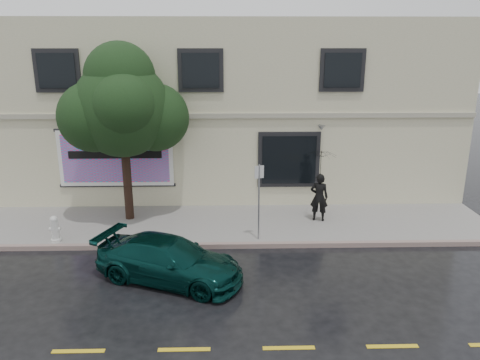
{
  "coord_description": "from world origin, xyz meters",
  "views": [
    {
      "loc": [
        0.97,
        -11.88,
        6.22
      ],
      "look_at": [
        1.31,
        2.2,
        2.0
      ],
      "focal_mm": 35.0,
      "sensor_mm": 36.0,
      "label": 1
    }
  ],
  "objects_px": {
    "car": "(169,260)",
    "street_tree": "(122,109)",
    "fire_hydrant": "(55,229)",
    "pedestrian": "(319,197)"
  },
  "relations": [
    {
      "from": "pedestrian",
      "to": "fire_hydrant",
      "type": "bearing_deg",
      "value": 22.05
    },
    {
      "from": "street_tree",
      "to": "fire_hydrant",
      "type": "relative_size",
      "value": 6.5
    },
    {
      "from": "car",
      "to": "street_tree",
      "type": "height_order",
      "value": "street_tree"
    },
    {
      "from": "fire_hydrant",
      "to": "street_tree",
      "type": "bearing_deg",
      "value": 54.19
    },
    {
      "from": "car",
      "to": "street_tree",
      "type": "bearing_deg",
      "value": 46.44
    },
    {
      "from": "car",
      "to": "street_tree",
      "type": "distance_m",
      "value": 5.78
    },
    {
      "from": "car",
      "to": "fire_hydrant",
      "type": "xyz_separation_m",
      "value": [
        -3.84,
        2.3,
        -0.03
      ]
    },
    {
      "from": "car",
      "to": "street_tree",
      "type": "xyz_separation_m",
      "value": [
        -1.92,
        4.24,
        3.43
      ]
    },
    {
      "from": "pedestrian",
      "to": "street_tree",
      "type": "xyz_separation_m",
      "value": [
        -6.65,
        0.35,
        3.02
      ]
    },
    {
      "from": "pedestrian",
      "to": "street_tree",
      "type": "distance_m",
      "value": 7.31
    }
  ]
}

